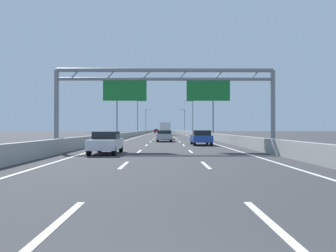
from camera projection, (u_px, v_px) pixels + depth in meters
ground_plane at (165, 134)px, 102.34m from camera, size 260.00×260.00×0.00m
lane_dash_left_0 at (60, 221)px, 5.83m from camera, size 0.16×3.00×0.01m
lane_dash_left_1 at (124, 165)px, 14.83m from camera, size 0.16×3.00×0.01m
lane_dash_left_2 at (139, 151)px, 23.83m from camera, size 0.16×3.00×0.01m
lane_dash_left_3 at (146, 145)px, 32.83m from camera, size 0.16×3.00×0.01m
lane_dash_left_4 at (151, 142)px, 41.83m from camera, size 0.16×3.00×0.01m
lane_dash_left_5 at (153, 139)px, 50.83m from camera, size 0.16×3.00×0.01m
lane_dash_left_6 at (155, 138)px, 59.83m from camera, size 0.16×3.00×0.01m
lane_dash_left_7 at (156, 137)px, 68.83m from camera, size 0.16×3.00×0.01m
lane_dash_left_8 at (157, 136)px, 77.82m from camera, size 0.16×3.00×0.01m
lane_dash_left_9 at (158, 135)px, 86.82m from camera, size 0.16×3.00×0.01m
lane_dash_left_10 at (159, 134)px, 95.82m from camera, size 0.16×3.00×0.01m
lane_dash_left_11 at (159, 134)px, 104.82m from camera, size 0.16×3.00×0.01m
lane_dash_left_12 at (160, 134)px, 113.82m from camera, size 0.16×3.00×0.01m
lane_dash_left_13 at (160, 133)px, 122.82m from camera, size 0.16×3.00×0.01m
lane_dash_left_14 at (161, 133)px, 131.82m from camera, size 0.16×3.00×0.01m
lane_dash_left_15 at (161, 133)px, 140.82m from camera, size 0.16×3.00×0.01m
lane_dash_left_16 at (161, 132)px, 149.82m from camera, size 0.16×3.00×0.01m
lane_dash_left_17 at (161, 132)px, 158.82m from camera, size 0.16×3.00×0.01m
lane_dash_right_0 at (268, 221)px, 5.86m from camera, size 0.16×3.00×0.01m
lane_dash_right_1 at (206, 165)px, 14.86m from camera, size 0.16×3.00×0.01m
lane_dash_right_2 at (191, 151)px, 23.86m from camera, size 0.16×3.00×0.01m
lane_dash_right_3 at (184, 145)px, 32.86m from camera, size 0.16×3.00×0.01m
lane_dash_right_4 at (180, 142)px, 41.86m from camera, size 0.16×3.00×0.01m
lane_dash_right_5 at (177, 139)px, 50.86m from camera, size 0.16×3.00×0.01m
lane_dash_right_6 at (175, 138)px, 59.86m from camera, size 0.16×3.00×0.01m
lane_dash_right_7 at (174, 137)px, 68.86m from camera, size 0.16×3.00×0.01m
lane_dash_right_8 at (173, 136)px, 77.85m from camera, size 0.16×3.00×0.01m
lane_dash_right_9 at (172, 135)px, 86.85m from camera, size 0.16×3.00×0.01m
lane_dash_right_10 at (172, 134)px, 95.85m from camera, size 0.16×3.00×0.01m
lane_dash_right_11 at (171, 134)px, 104.85m from camera, size 0.16×3.00×0.01m
lane_dash_right_12 at (171, 134)px, 113.85m from camera, size 0.16×3.00×0.01m
lane_dash_right_13 at (170, 133)px, 122.85m from camera, size 0.16×3.00×0.01m
lane_dash_right_14 at (170, 133)px, 131.85m from camera, size 0.16×3.00×0.01m
lane_dash_right_15 at (170, 133)px, 140.85m from camera, size 0.16×3.00×0.01m
lane_dash_right_16 at (169, 132)px, 149.85m from camera, size 0.16×3.00×0.01m
lane_dash_right_17 at (169, 132)px, 158.85m from camera, size 0.16×3.00×0.01m
edge_line_left at (145, 135)px, 90.30m from camera, size 0.16×176.00×0.01m
edge_line_right at (185, 135)px, 90.38m from camera, size 0.16×176.00×0.01m
barrier_left at (144, 132)px, 112.28m from camera, size 0.45×220.00×0.95m
barrier_right at (186, 132)px, 112.40m from camera, size 0.45×220.00×0.95m
sign_gantry at (165, 87)px, 26.54m from camera, size 17.31×0.36×6.36m
streetlamp_left_mid at (118, 105)px, 54.19m from camera, size 2.58×0.28×9.50m
streetlamp_right_mid at (212, 105)px, 54.31m from camera, size 2.58×0.28×9.50m
streetlamp_left_far at (138, 115)px, 94.40m from camera, size 2.58×0.28×9.50m
streetlamp_right_far at (192, 115)px, 94.53m from camera, size 2.58×0.28×9.50m
streetlamp_left_distant at (146, 119)px, 134.62m from camera, size 2.58×0.28×9.50m
streetlamp_right_distant at (184, 119)px, 134.74m from camera, size 2.58×0.28×9.50m
blue_car at (201, 137)px, 33.28m from camera, size 1.82×4.38×1.45m
white_car at (106, 142)px, 21.68m from camera, size 1.70×4.31×1.42m
silver_car at (164, 136)px, 42.50m from camera, size 1.86×4.52×1.40m
red_car at (156, 131)px, 130.36m from camera, size 1.75×4.49×1.49m
green_car at (166, 135)px, 50.67m from camera, size 1.75×4.39×1.36m
box_truck at (165, 128)px, 82.79m from camera, size 2.48×7.92×3.09m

